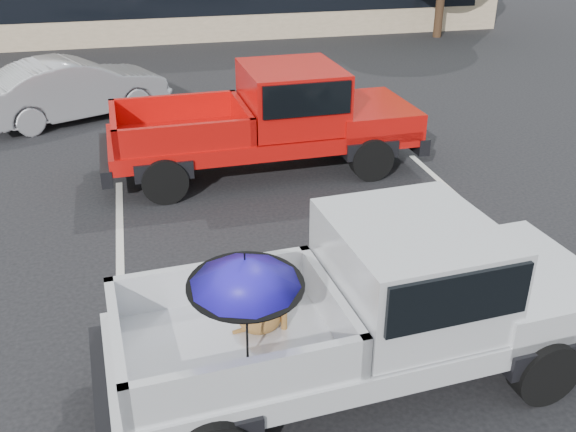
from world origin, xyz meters
name	(u,v)px	position (x,y,z in m)	size (l,w,h in m)	color
ground	(341,289)	(0.00, 0.00, 0.00)	(90.00, 90.00, 0.00)	black
stripe_left	(120,245)	(-3.00, 2.00, 0.00)	(0.12, 5.00, 0.01)	silver
stripe_right	(468,206)	(3.00, 2.00, 0.00)	(0.12, 5.00, 0.01)	silver
silver_pickup	(389,295)	(-0.07, -1.77, 1.05)	(5.82, 2.44, 2.06)	black
red_pickup	(283,114)	(0.22, 4.51, 1.11)	(6.23, 2.44, 2.03)	black
silver_sedan	(74,88)	(-3.95, 8.85, 0.73)	(1.55, 4.43, 1.46)	#A1A2A7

